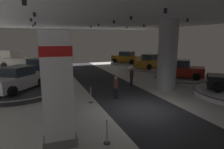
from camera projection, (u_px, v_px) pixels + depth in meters
name	position (u px, v px, depth m)	size (l,w,h in m)	color
ground	(144.00, 110.00, 11.28)	(24.00, 44.00, 0.06)	silver
ceiling_with_spotlights	(147.00, 10.00, 10.23)	(24.00, 44.00, 0.39)	silver
column_right	(167.00, 56.00, 15.05)	(1.48, 1.48, 5.50)	#ADADB2
brand_sign_pylon	(58.00, 89.00, 7.06)	(1.29, 0.70, 4.39)	slate
display_platform_mid_right	(180.00, 79.00, 18.99)	(5.01, 5.01, 0.30)	silver
display_car_mid_right	(180.00, 69.00, 18.84)	(4.30, 4.18, 1.71)	maroon
display_platform_deep_right	(126.00, 64.00, 29.46)	(4.70, 4.70, 0.37)	#B7B7BC
display_car_deep_right	(126.00, 58.00, 29.27)	(3.98, 4.43, 1.71)	#B77519
display_platform_far_right	(150.00, 69.00, 24.72)	(6.10, 6.10, 0.35)	silver
display_car_far_right	(150.00, 62.00, 24.57)	(4.56, 3.32, 1.71)	#B77519
display_platform_deep_left	(23.00, 70.00, 23.86)	(5.68, 5.68, 0.30)	silver
pickup_truck_deep_left	(21.00, 62.00, 23.77)	(5.36, 5.08, 2.30)	silver
display_platform_far_left	(39.00, 77.00, 19.61)	(4.97, 4.97, 0.37)	#333338
display_car_far_left	(39.00, 68.00, 19.47)	(4.09, 4.37, 1.71)	navy
display_platform_mid_left	(18.00, 92.00, 14.29)	(5.63, 5.63, 0.36)	#333338
display_car_mid_left	(17.00, 79.00, 14.15)	(4.07, 4.38, 1.71)	silver
visitor_walking_near	(131.00, 76.00, 16.47)	(0.32, 0.32, 1.59)	black
visitor_walking_far	(116.00, 86.00, 13.07)	(0.32, 0.32, 1.59)	black
stanchion_a	(107.00, 135.00, 7.57)	(0.28, 0.28, 1.01)	#333338
stanchion_b	(91.00, 97.00, 12.40)	(0.28, 0.28, 1.01)	#333338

